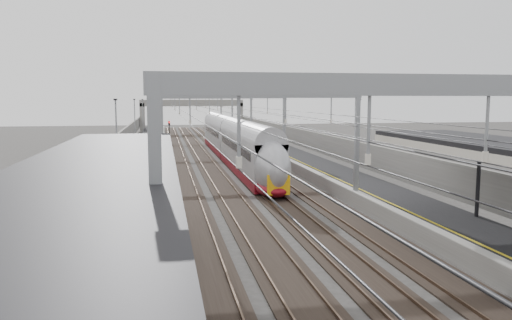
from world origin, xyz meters
name	(u,v)px	position (x,y,z in m)	size (l,w,h in m)	color
platform_left	(146,161)	(-8.00, 45.00, 0.50)	(4.00, 120.00, 1.00)	black
platform_right	(292,158)	(8.00, 45.00, 0.50)	(4.00, 120.00, 1.00)	black
tracks	(221,163)	(0.00, 45.00, 0.05)	(11.40, 140.00, 0.20)	black
overhead_line	(215,106)	(0.00, 51.62, 6.14)	(13.00, 140.00, 6.60)	gray
canopy_left	(79,185)	(-8.02, 2.99, 5.09)	(4.40, 30.00, 4.24)	black
overbridge	(192,107)	(0.00, 100.00, 5.31)	(22.00, 2.20, 6.90)	slate
wall_left	(115,151)	(-11.20, 45.00, 1.60)	(0.30, 120.00, 3.20)	slate
wall_right	(320,148)	(11.20, 45.00, 1.60)	(0.30, 120.00, 3.20)	slate
train	(234,145)	(1.50, 45.31, 1.98)	(2.53, 46.12, 4.01)	maroon
signal_green	(169,127)	(-5.20, 74.40, 2.42)	(0.32, 0.32, 3.48)	black
signal_red_near	(222,128)	(3.20, 71.86, 2.42)	(0.32, 0.32, 3.48)	black
signal_red_far	(231,126)	(5.40, 76.92, 2.42)	(0.32, 0.32, 3.48)	black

